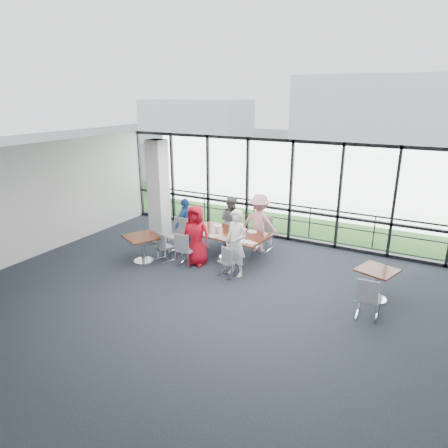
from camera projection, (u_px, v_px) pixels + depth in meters
The scene contains 40 objects.
floor at pixel (210, 310), 8.74m from camera, with size 12.00×10.00×0.02m, color #1D222E.
ceiling at pixel (208, 164), 7.74m from camera, with size 12.00×10.00×0.04m, color silver.
wall_left at pixel (21, 204), 10.96m from camera, with size 0.10×10.00×3.20m, color silver.
curtain_wall_back at pixel (291, 192), 12.41m from camera, with size 12.00×0.10×3.20m, color white.
structural_column at pixel (159, 192), 12.38m from camera, with size 0.50×0.50×3.20m, color silver.
apron at pixel (328, 205), 17.09m from camera, with size 80.00×70.00×0.02m, color gray.
grass_strip at pixel (315, 216), 15.41m from camera, with size 80.00×5.00×0.01m, color #2F6221.
hangar_aux at pixel (196, 120), 39.68m from camera, with size 10.00×6.00×4.00m, color white.
guard_rail at pixel (295, 220), 13.26m from camera, with size 0.06×0.06×12.00m, color #2D2D33.
main_table at pixel (229, 236), 11.31m from camera, with size 2.32×1.40×0.75m.
side_table_left at pixel (142, 240), 11.05m from camera, with size 1.18×1.18×0.75m.
side_table_right at pixel (377, 275), 8.97m from camera, with size 0.98×0.98×0.75m.
diner_near_left at pixel (196, 235), 10.82m from camera, with size 0.82×0.53×1.67m, color #B00C1B.
diner_near_right at pixel (236, 243), 10.15m from camera, with size 0.64×0.47×1.76m, color white.
diner_far_left at pixel (231, 221), 12.23m from camera, with size 0.76×0.47×1.57m, color slate.
diner_far_right at pixel (259, 223), 11.71m from camera, with size 1.13×0.58×1.75m, color pink.
diner_end at pixel (186, 223), 12.12m from camera, with size 0.90×0.49×1.53m, color #24459A.
chair_main_nl at pixel (187, 249), 10.86m from camera, with size 0.45×0.45×0.92m, color gray, non-canonical shape.
chair_main_nr at pixel (228, 261), 10.19m from camera, with size 0.41×0.41×0.83m, color gray, non-canonical shape.
chair_main_fl at pixel (232, 229), 12.62m from camera, with size 0.42×0.42×0.86m, color gray, non-canonical shape.
chair_main_fr at pixel (263, 235), 11.94m from camera, with size 0.47×0.47×0.97m, color gray, non-canonical shape.
chair_main_end at pixel (184, 233), 12.26m from camera, with size 0.42×0.42×0.86m, color gray, non-canonical shape.
chair_spare_la at pixel (164, 247), 11.18m from camera, with size 0.41×0.41×0.83m, color gray, non-canonical shape.
chair_spare_lb at pixel (177, 237), 11.68m from camera, with size 0.49×0.49×1.01m, color gray, non-canonical shape.
chair_spare_r at pixel (369, 298), 8.26m from camera, with size 0.45×0.45×0.92m, color gray, non-canonical shape.
plate_nl at pixel (203, 233), 11.24m from camera, with size 0.26×0.26×0.01m, color white.
plate_nr at pixel (244, 242), 10.59m from camera, with size 0.26×0.26×0.01m, color white.
plate_fl at pixel (218, 226), 11.87m from camera, with size 0.26×0.26×0.01m, color white.
plate_fr at pixel (252, 232), 11.35m from camera, with size 0.28×0.28×0.01m, color white.
plate_end at pixel (202, 227), 11.78m from camera, with size 0.24×0.24×0.01m, color white.
tumbler_a at pixel (217, 231), 11.19m from camera, with size 0.08×0.08×0.15m, color white.
tumbler_b at pixel (235, 236), 10.84m from camera, with size 0.08×0.08×0.15m, color white.
tumbler_c at pixel (235, 228), 11.48m from camera, with size 0.07×0.07×0.15m, color white.
tumbler_d at pixel (205, 227), 11.56m from camera, with size 0.06×0.06×0.13m, color white.
menu_a at pixel (214, 236), 11.04m from camera, with size 0.29×0.20×0.00m, color silver.
menu_b at pixel (251, 243), 10.53m from camera, with size 0.31×0.22×0.00m, color silver.
menu_c at pixel (241, 229), 11.57m from camera, with size 0.31×0.22×0.00m, color silver.
condiment_caddy at pixel (232, 232), 11.25m from camera, with size 0.10×0.07×0.04m, color black.
ketchup_bottle at pixel (231, 229), 11.31m from camera, with size 0.06×0.06×0.18m, color maroon.
green_bottle at pixel (232, 229), 11.25m from camera, with size 0.05×0.05×0.20m, color #147126.
Camera 1 is at (3.95, -6.64, 4.48)m, focal length 32.00 mm.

